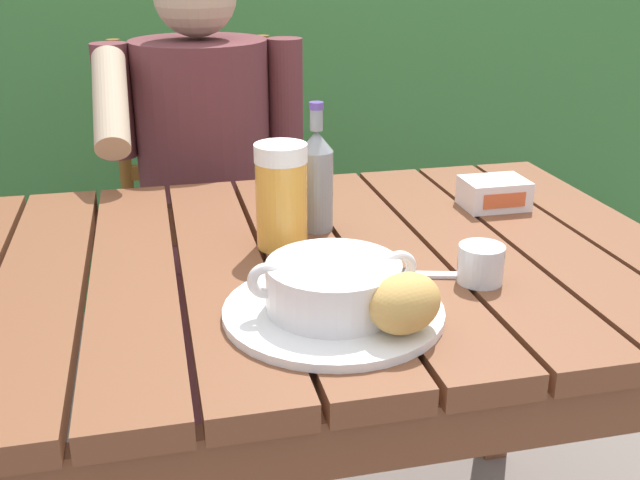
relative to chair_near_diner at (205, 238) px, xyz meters
name	(u,v)px	position (x,y,z in m)	size (l,w,h in m)	color
dining_table	(307,311)	(0.10, -0.86, 0.19)	(1.22, 0.84, 0.77)	brown
hedge_backdrop	(180,49)	(0.01, 0.92, 0.40)	(3.54, 0.90, 1.85)	#3B7A3A
chair_near_diner	(205,238)	(0.00, 0.00, 0.00)	(0.44, 0.46, 1.00)	brown
person_eating	(205,171)	(0.00, -0.20, 0.25)	(0.48, 0.47, 1.24)	brown
serving_plate	(333,311)	(0.10, -1.08, 0.30)	(0.30, 0.30, 0.01)	white
soup_bowl	(333,284)	(0.10, -1.08, 0.34)	(0.23, 0.18, 0.07)	white
bread_roll	(405,303)	(0.17, -1.16, 0.35)	(0.13, 0.12, 0.08)	tan
beer_glass	(281,196)	(0.07, -0.82, 0.38)	(0.09, 0.09, 0.17)	gold
beer_bottle	(316,178)	(0.15, -0.76, 0.39)	(0.06, 0.06, 0.22)	gray
water_glass_small	(481,264)	(0.33, -1.03, 0.32)	(0.07, 0.07, 0.06)	silver
butter_tub	(494,193)	(0.50, -0.72, 0.32)	(0.12, 0.09, 0.05)	white
table_knife	(407,274)	(0.23, -0.98, 0.30)	(0.16, 0.06, 0.01)	silver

